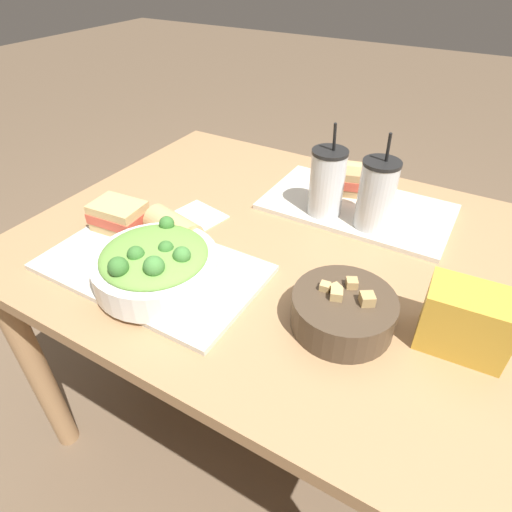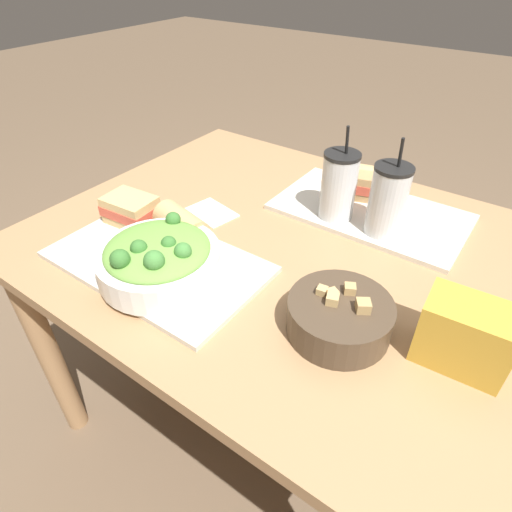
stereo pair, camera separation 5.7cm
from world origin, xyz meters
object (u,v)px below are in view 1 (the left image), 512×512
(soup_bowl, at_px, (343,310))
(drink_cup_red, at_px, (376,197))
(baguette_far, at_px, (357,175))
(chip_bag, at_px, (466,321))
(baguette_near, at_px, (174,229))
(drink_cup_dark, at_px, (327,184))
(salad_bowl, at_px, (155,263))
(sandwich_far, at_px, (358,181))
(napkin_folded, at_px, (200,215))
(sandwich_near, at_px, (119,216))

(soup_bowl, xyz_separation_m, drink_cup_red, (-0.05, 0.33, 0.05))
(baguette_far, relative_size, chip_bag, 0.78)
(baguette_near, relative_size, chip_bag, 0.99)
(drink_cup_dark, height_order, chip_bag, drink_cup_dark)
(baguette_near, bearing_deg, chip_bag, -75.49)
(drink_cup_red, xyz_separation_m, chip_bag, (0.24, -0.27, -0.03))
(salad_bowl, height_order, soup_bowl, salad_bowl)
(baguette_near, xyz_separation_m, drink_cup_dark, (0.23, 0.29, 0.04))
(soup_bowl, bearing_deg, drink_cup_dark, 117.97)
(sandwich_far, distance_m, chip_bag, 0.52)
(napkin_folded, bearing_deg, chip_bag, -10.76)
(chip_bag, bearing_deg, salad_bowl, -169.62)
(soup_bowl, xyz_separation_m, napkin_folded, (-0.44, 0.17, -0.03))
(salad_bowl, relative_size, soup_bowl, 1.33)
(baguette_near, bearing_deg, napkin_folded, 26.30)
(drink_cup_red, bearing_deg, soup_bowl, -80.62)
(salad_bowl, xyz_separation_m, sandwich_near, (-0.20, 0.10, -0.01))
(drink_cup_dark, distance_m, chip_bag, 0.45)
(napkin_folded, bearing_deg, drink_cup_dark, 29.62)
(baguette_near, distance_m, drink_cup_dark, 0.37)
(drink_cup_red, relative_size, chip_bag, 1.59)
(sandwich_far, bearing_deg, soup_bowl, -90.86)
(sandwich_far, xyz_separation_m, drink_cup_red, (0.08, -0.14, 0.04))
(salad_bowl, bearing_deg, baguette_far, 70.46)
(sandwich_near, bearing_deg, sandwich_far, 41.98)
(sandwich_far, xyz_separation_m, drink_cup_dark, (-0.04, -0.14, 0.04))
(salad_bowl, xyz_separation_m, sandwich_far, (0.22, 0.54, -0.01))
(drink_cup_dark, bearing_deg, baguette_near, -129.47)
(sandwich_far, bearing_deg, chip_bag, -68.72)
(soup_bowl, bearing_deg, sandwich_near, 177.75)
(soup_bowl, xyz_separation_m, chip_bag, (0.19, 0.06, 0.02))
(drink_cup_red, distance_m, napkin_folded, 0.42)
(salad_bowl, height_order, drink_cup_dark, drink_cup_dark)
(soup_bowl, bearing_deg, chip_bag, 16.33)
(soup_bowl, relative_size, baguette_far, 1.64)
(baguette_near, xyz_separation_m, chip_bag, (0.60, 0.01, 0.01))
(napkin_folded, bearing_deg, baguette_far, 47.94)
(napkin_folded, bearing_deg, salad_bowl, -71.64)
(salad_bowl, bearing_deg, chip_bag, 14.02)
(sandwich_near, bearing_deg, baguette_near, 2.82)
(sandwich_near, height_order, drink_cup_dark, drink_cup_dark)
(chip_bag, bearing_deg, drink_cup_dark, 139.54)
(baguette_far, height_order, drink_cup_red, drink_cup_red)
(baguette_far, xyz_separation_m, drink_cup_red, (0.10, -0.17, 0.04))
(sandwich_far, bearing_deg, drink_cup_dark, -122.33)
(soup_bowl, xyz_separation_m, drink_cup_dark, (-0.17, 0.33, 0.05))
(salad_bowl, distance_m, baguette_far, 0.61)
(baguette_near, bearing_deg, drink_cup_red, -38.04)
(baguette_near, distance_m, sandwich_far, 0.50)
(chip_bag, bearing_deg, soup_bowl, -167.31)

